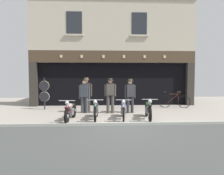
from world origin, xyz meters
TOP-DOWN VIEW (x-y plane):
  - ground at (0.00, -0.98)m, footprint 21.90×22.00m
  - shop_facade at (-0.00, 6.99)m, footprint 10.20×4.42m
  - motorcycle_left at (-2.01, 0.96)m, footprint 0.62×2.02m
  - motorcycle_center_left at (-0.98, 1.08)m, footprint 0.62×2.05m
  - motorcycle_center at (0.17, 1.10)m, footprint 0.62×2.00m
  - motorcycle_center_right at (1.22, 1.06)m, footprint 0.62×2.06m
  - salesman_left at (-1.48, 2.78)m, footprint 0.56×0.33m
  - shopkeeper_center at (-0.31, 2.59)m, footprint 0.56×0.33m
  - salesman_right at (0.67, 2.64)m, footprint 0.55×0.33m
  - assistant_far_right at (-1.57, 2.75)m, footprint 0.55×0.30m
  - tyre_sign_pole at (-3.79, 3.90)m, footprint 0.53×0.06m
  - advert_board_near at (1.81, 5.40)m, footprint 0.73×0.03m
  - leaning_bicycle at (3.43, 4.16)m, footprint 1.74×0.54m

SIDE VIEW (x-z plane):
  - ground at x=0.00m, z-range -0.13..0.05m
  - leaning_bicycle at x=3.43m, z-range -0.10..0.84m
  - motorcycle_center at x=0.17m, z-range -0.03..0.88m
  - motorcycle_left at x=-2.01m, z-range -0.03..0.88m
  - motorcycle_center_left at x=-0.98m, z-range -0.03..0.89m
  - motorcycle_center_right at x=1.22m, z-range -0.03..0.90m
  - assistant_far_right at x=-1.57m, z-range 0.08..1.69m
  - salesman_right at x=0.67m, z-range 0.09..1.76m
  - shopkeeper_center at x=-0.31m, z-range 0.09..1.81m
  - salesman_left at x=-1.48m, z-range 0.09..1.83m
  - tyre_sign_pole at x=-3.79m, z-range 0.12..1.83m
  - shop_facade at x=0.00m, z-range -1.55..5.10m
  - advert_board_near at x=1.81m, z-range 1.43..2.39m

